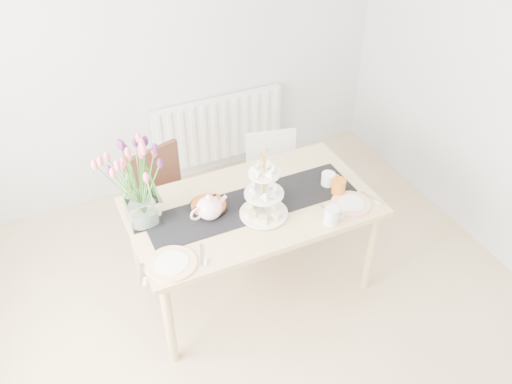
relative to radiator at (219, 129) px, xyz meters
name	(u,v)px	position (x,y,z in m)	size (l,w,h in m)	color
room_shell	(285,220)	(-0.50, -2.19, 0.85)	(4.50, 4.50, 4.50)	tan
radiator	(219,129)	(0.00, 0.00, 0.00)	(1.20, 0.08, 0.60)	white
dining_table	(252,213)	(-0.32, -1.42, 0.22)	(1.60, 0.90, 0.75)	tan
chair_brown	(164,199)	(-0.76, -0.83, 0.06)	(0.54, 0.54, 0.88)	#3D1D16
chair_white	(273,175)	(0.13, -0.83, 0.01)	(0.47, 0.47, 0.79)	silver
table_runner	(252,204)	(-0.32, -1.42, 0.30)	(1.40, 0.35, 0.01)	black
tulip_vase	(136,173)	(-1.00, -1.28, 0.68)	(0.69, 0.69, 0.59)	silver
cake_stand	(264,199)	(-0.30, -1.54, 0.43)	(0.31, 0.31, 0.45)	gold
teapot	(209,208)	(-0.62, -1.42, 0.38)	(0.26, 0.21, 0.17)	white
cream_jug	(328,179)	(0.24, -1.44, 0.35)	(0.09, 0.09, 0.09)	white
tart_tin	(209,206)	(-0.59, -1.33, 0.31)	(0.25, 0.25, 0.03)	black
mug_grey	(263,199)	(-0.26, -1.45, 0.35)	(0.09, 0.09, 0.10)	gray
mug_white	(331,215)	(0.05, -1.78, 0.36)	(0.09, 0.09, 0.11)	silver
mug_orange	(339,187)	(0.25, -1.55, 0.35)	(0.09, 0.09, 0.11)	orange
plate_left	(172,264)	(-0.97, -1.71, 0.31)	(0.29, 0.29, 0.02)	silver
plate_right	(351,204)	(0.26, -1.69, 0.31)	(0.26, 0.26, 0.01)	white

